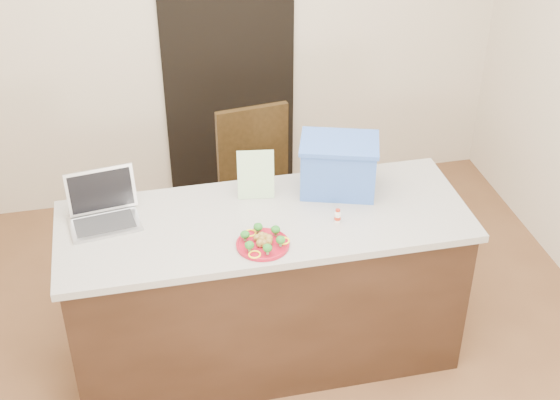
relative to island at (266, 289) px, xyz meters
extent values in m
plane|color=brown|center=(0.00, -0.25, -0.46)|extent=(4.00, 4.00, 0.00)
plane|color=beige|center=(0.00, 1.75, 0.89)|extent=(4.00, 0.00, 4.00)
cube|color=black|center=(0.10, 1.73, 0.54)|extent=(0.90, 0.02, 2.00)
cube|color=black|center=(0.00, 0.00, -0.02)|extent=(2.00, 0.70, 0.88)
cube|color=beige|center=(0.00, 0.00, 0.44)|extent=(2.06, 0.76, 0.04)
cylinder|color=maroon|center=(-0.05, -0.22, 0.47)|extent=(0.25, 0.25, 0.02)
torus|color=maroon|center=(-0.05, -0.22, 0.47)|extent=(0.25, 0.25, 0.01)
sphere|color=olive|center=(-0.05, -0.22, 0.49)|extent=(0.04, 0.04, 0.04)
sphere|color=olive|center=(-0.07, -0.25, 0.49)|extent=(0.04, 0.04, 0.04)
sphere|color=olive|center=(-0.05, -0.26, 0.49)|extent=(0.04, 0.04, 0.04)
sphere|color=olive|center=(-0.03, -0.24, 0.49)|extent=(0.04, 0.04, 0.04)
sphere|color=olive|center=(-0.02, -0.22, 0.49)|extent=(0.04, 0.04, 0.04)
sphere|color=olive|center=(-0.03, -0.20, 0.49)|extent=(0.04, 0.04, 0.04)
sphere|color=olive|center=(-0.06, -0.19, 0.49)|extent=(0.04, 0.04, 0.04)
sphere|color=olive|center=(-0.08, -0.20, 0.49)|extent=(0.04, 0.04, 0.04)
ellipsoid|color=#165316|center=(-0.06, -0.14, 0.51)|extent=(0.05, 0.05, 0.04)
ellipsoid|color=#165316|center=(-0.13, -0.19, 0.51)|extent=(0.05, 0.05, 0.04)
ellipsoid|color=#165316|center=(-0.13, -0.27, 0.51)|extent=(0.05, 0.05, 0.04)
ellipsoid|color=#165316|center=(-0.05, -0.31, 0.51)|extent=(0.05, 0.05, 0.04)
ellipsoid|color=#165316|center=(0.02, -0.26, 0.51)|extent=(0.05, 0.05, 0.04)
ellipsoid|color=#165316|center=(0.02, -0.18, 0.51)|extent=(0.05, 0.05, 0.04)
torus|color=yellow|center=(-0.10, -0.14, 0.48)|extent=(0.06, 0.06, 0.01)
torus|color=yellow|center=(-0.11, -0.31, 0.48)|extent=(0.06, 0.06, 0.01)
torus|color=yellow|center=(0.04, -0.23, 0.48)|extent=(0.06, 0.06, 0.01)
cube|color=white|center=(-0.06, -0.20, 0.46)|extent=(0.19, 0.19, 0.01)
cube|color=#BBBBC0|center=(-0.08, -0.22, 0.47)|extent=(0.04, 0.11, 0.00)
cube|color=#BBBBC0|center=(-0.08, -0.16, 0.47)|extent=(0.04, 0.05, 0.00)
cube|color=silver|center=(-0.03, -0.24, 0.47)|extent=(0.04, 0.09, 0.01)
cube|color=#BBBBC0|center=(-0.03, -0.15, 0.47)|extent=(0.04, 0.10, 0.00)
cylinder|color=silver|center=(0.35, -0.11, 0.48)|extent=(0.03, 0.03, 0.05)
cylinder|color=silver|center=(0.35, -0.11, 0.51)|extent=(0.02, 0.02, 0.01)
cylinder|color=#B42913|center=(0.35, -0.11, 0.52)|extent=(0.02, 0.02, 0.01)
cylinder|color=#B42913|center=(0.35, -0.11, 0.48)|extent=(0.03, 0.03, 0.02)
cube|color=#A6A7AB|center=(-0.78, 0.11, 0.47)|extent=(0.37, 0.28, 0.02)
cube|color=#A6A7AB|center=(-0.78, 0.23, 0.59)|extent=(0.34, 0.11, 0.22)
cube|color=black|center=(-0.78, 0.22, 0.59)|extent=(0.31, 0.09, 0.19)
cube|color=#242527|center=(-0.78, 0.10, 0.47)|extent=(0.31, 0.20, 0.00)
cube|color=white|center=(-0.01, 0.20, 0.59)|extent=(0.19, 0.07, 0.27)
cube|color=#2E53A6|center=(0.43, 0.18, 0.59)|extent=(0.44, 0.37, 0.27)
cube|color=#2E53A6|center=(0.43, 0.18, 0.74)|extent=(0.47, 0.39, 0.02)
cube|color=#352310|center=(0.12, 0.80, 0.02)|extent=(0.51, 0.51, 0.04)
cube|color=#352310|center=(0.12, 1.01, 0.30)|extent=(0.45, 0.10, 0.52)
cylinder|color=#352310|center=(-0.07, 0.61, -0.22)|extent=(0.04, 0.04, 0.48)
cylinder|color=#352310|center=(0.32, 0.61, -0.22)|extent=(0.04, 0.04, 0.48)
cylinder|color=#352310|center=(-0.07, 0.99, -0.22)|extent=(0.04, 0.04, 0.48)
cylinder|color=#352310|center=(0.32, 0.99, -0.22)|extent=(0.04, 0.04, 0.48)
camera|label=1|loc=(-0.61, -3.13, 2.68)|focal=50.00mm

